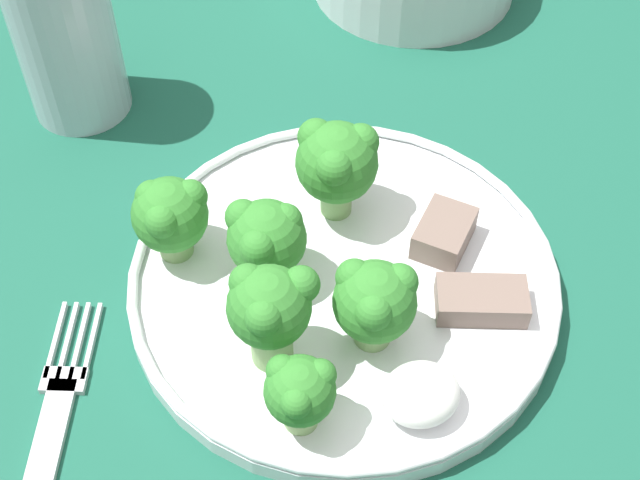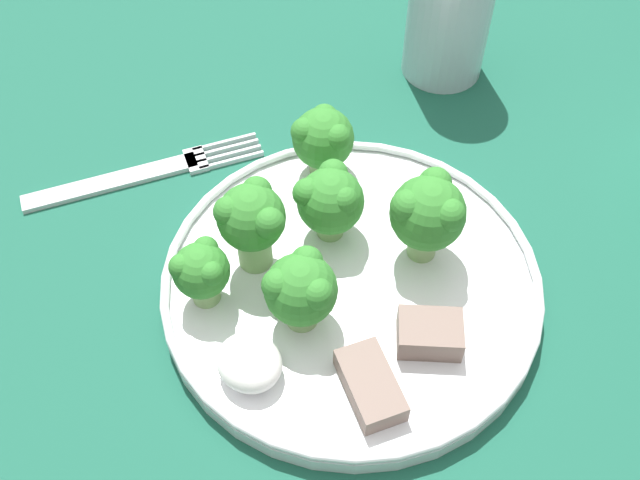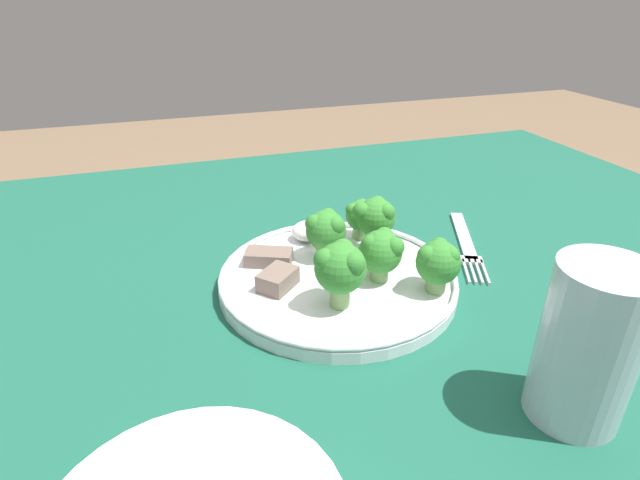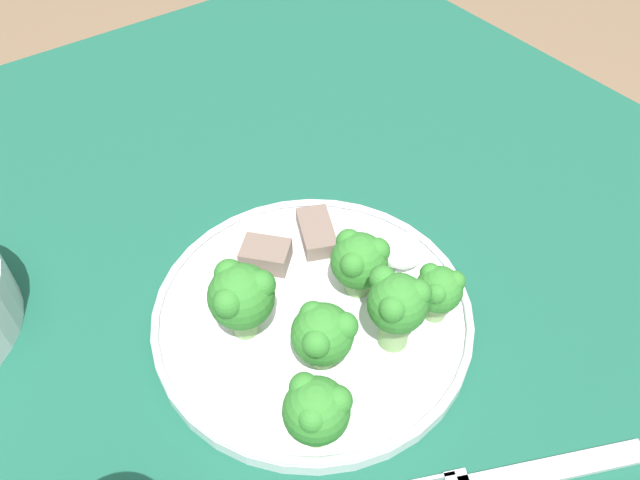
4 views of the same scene
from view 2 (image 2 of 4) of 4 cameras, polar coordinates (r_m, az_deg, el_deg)
name	(u,v)px [view 2 (image 2 of 4)]	position (r m, az deg, el deg)	size (l,w,h in m)	color
table	(367,282)	(0.61, 3.59, -3.24)	(1.12, 1.05, 0.73)	#195642
dinner_plate	(351,284)	(0.49, 2.38, -3.33)	(0.24, 0.24, 0.02)	white
fork	(143,174)	(0.57, -13.34, 4.93)	(0.09, 0.17, 0.00)	silver
drinking_glass	(449,13)	(0.62, 9.83, 16.67)	(0.07, 0.07, 0.12)	#B2C1CC
broccoli_floret_near_rim_left	(428,213)	(0.47, 8.22, 2.08)	(0.05, 0.05, 0.06)	#7FA866
broccoli_floret_center_left	(301,289)	(0.44, -1.47, -3.76)	(0.05, 0.04, 0.05)	#7FA866
broccoli_floret_back_left	(251,219)	(0.46, -5.25, 1.57)	(0.04, 0.04, 0.07)	#7FA866
broccoli_floret_front_left	(328,198)	(0.48, 0.60, 3.20)	(0.05, 0.04, 0.05)	#7FA866
broccoli_floret_center_back	(201,271)	(0.46, -9.04, -2.33)	(0.04, 0.04, 0.05)	#7FA866
broccoli_floret_mid_cluster	(323,138)	(0.52, 0.24, 7.80)	(0.04, 0.04, 0.05)	#7FA866
meat_slice_front_slice	(430,334)	(0.46, 8.36, -7.07)	(0.05, 0.05, 0.02)	#756056
meat_slice_middle_slice	(370,385)	(0.44, 3.85, -10.97)	(0.06, 0.04, 0.02)	#756056
sauce_dollop	(249,363)	(0.44, -5.42, -9.28)	(0.04, 0.04, 0.02)	white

